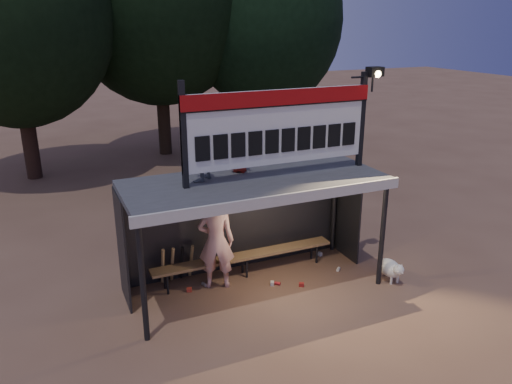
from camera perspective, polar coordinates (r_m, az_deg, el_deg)
ground at (r=10.40m, az=-0.13°, el=-10.76°), size 80.00×80.00×0.00m
player at (r=10.02m, az=-4.59°, el=-5.65°), size 0.85×0.70×1.99m
child_a at (r=9.27m, az=-6.63°, el=4.58°), size 0.68×0.66×1.11m
child_b at (r=9.80m, az=-1.92°, el=4.68°), size 0.48×0.48×0.84m
dugout_shelter at (r=9.83m, az=-0.70°, el=-0.72°), size 5.10×2.08×2.32m
scoreboard_assembly at (r=9.44m, az=3.01°, el=7.74°), size 4.10×0.27×1.99m
bench at (r=10.64m, az=-1.32°, el=-7.39°), size 4.00×0.35×0.48m
tree_left at (r=18.29m, az=-26.30°, el=18.23°), size 6.46×6.46×9.27m
tree_right at (r=20.66m, az=1.02°, el=19.02°), size 6.08×6.08×8.72m
dog at (r=10.87m, az=15.15°, el=-8.42°), size 0.36×0.81×0.49m
bats at (r=10.49m, az=-9.01°, el=-8.07°), size 0.68×0.35×0.84m
litter at (r=10.65m, az=2.01°, el=-9.77°), size 3.35×1.20×0.08m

